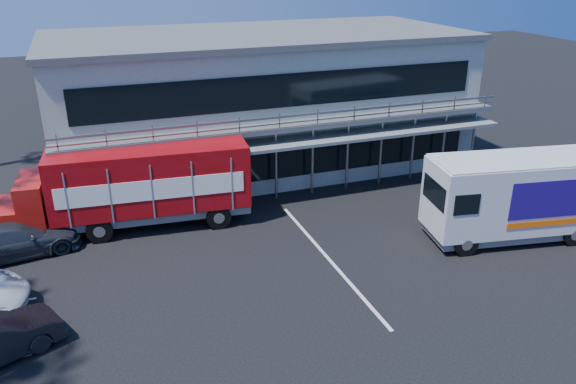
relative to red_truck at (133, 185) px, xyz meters
name	(u,v)px	position (x,y,z in m)	size (l,w,h in m)	color
ground	(311,310)	(4.74, -8.57, -2.00)	(120.00, 120.00, 0.00)	black
building	(259,99)	(7.74, 6.37, 1.66)	(22.40, 12.00, 7.30)	gray
red_truck	(133,185)	(0.00, 0.00, 0.00)	(10.98, 3.48, 3.63)	#A6120D
white_van	(516,196)	(14.74, -6.56, -0.10)	(7.63, 3.73, 3.57)	silver
parked_car_d	(17,239)	(-4.76, -0.99, -1.30)	(1.95, 4.79, 1.39)	#292E37
parked_car_e	(13,235)	(-4.94, -0.50, -1.33)	(1.59, 3.94, 1.34)	slate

